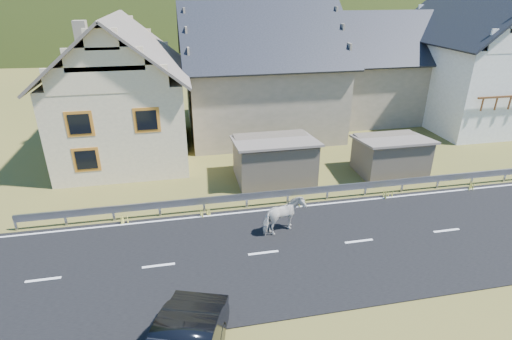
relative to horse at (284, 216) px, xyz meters
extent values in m
plane|color=#484C20|center=(2.86, -1.28, -0.81)|extent=(160.00, 160.00, 0.00)
cube|color=black|center=(2.86, -1.28, -0.79)|extent=(60.00, 7.00, 0.04)
cube|color=silver|center=(2.86, -1.28, -0.77)|extent=(60.00, 6.60, 0.01)
cube|color=#93969B|center=(2.86, 2.40, -0.23)|extent=(28.00, 0.08, 0.34)
cube|color=#93969B|center=(-11.14, 2.42, -0.46)|extent=(0.10, 0.06, 0.70)
cube|color=#93969B|center=(-9.14, 2.42, -0.46)|extent=(0.10, 0.06, 0.70)
cube|color=#93969B|center=(-7.14, 2.42, -0.46)|extent=(0.10, 0.06, 0.70)
cube|color=#93969B|center=(-5.14, 2.42, -0.46)|extent=(0.10, 0.06, 0.70)
cube|color=#93969B|center=(-3.14, 2.42, -0.46)|extent=(0.10, 0.06, 0.70)
cube|color=#93969B|center=(-1.14, 2.42, -0.46)|extent=(0.10, 0.06, 0.70)
cube|color=#93969B|center=(0.86, 2.42, -0.46)|extent=(0.10, 0.06, 0.70)
cube|color=#93969B|center=(2.86, 2.42, -0.46)|extent=(0.10, 0.06, 0.70)
cube|color=#93969B|center=(4.86, 2.42, -0.46)|extent=(0.10, 0.06, 0.70)
cube|color=#93969B|center=(6.86, 2.42, -0.46)|extent=(0.10, 0.06, 0.70)
cube|color=#93969B|center=(8.86, 2.42, -0.46)|extent=(0.10, 0.06, 0.70)
cube|color=#93969B|center=(10.86, 2.42, -0.46)|extent=(0.10, 0.06, 0.70)
cube|color=#93969B|center=(12.86, 2.42, -0.46)|extent=(0.10, 0.06, 0.70)
cube|color=brown|center=(0.86, 5.22, 0.29)|extent=(4.30, 3.30, 2.40)
cube|color=brown|center=(7.36, 4.72, 0.19)|extent=(3.80, 2.90, 2.20)
cube|color=#FFE7B5|center=(-7.14, 10.72, 1.69)|extent=(7.00, 9.00, 5.00)
cube|color=orange|center=(-8.74, 6.22, 2.59)|extent=(1.30, 0.12, 1.30)
cube|color=orange|center=(-5.54, 6.22, 2.59)|extent=(1.30, 0.12, 1.30)
cube|color=orange|center=(-8.74, 6.22, 0.69)|extent=(1.30, 0.12, 1.30)
cube|color=gray|center=(-9.14, 12.22, 5.75)|extent=(0.70, 0.70, 2.40)
cube|color=gray|center=(1.86, 13.72, 1.69)|extent=(10.00, 9.00, 5.00)
cube|color=gray|center=(11.86, 15.72, 1.49)|extent=(9.00, 8.00, 4.60)
cube|color=white|center=(17.86, 12.72, 2.19)|extent=(8.00, 10.00, 6.00)
ellipsoid|color=#1D320E|center=(7.86, 178.72, -20.81)|extent=(440.00, 280.00, 260.00)
imported|color=beige|center=(0.00, 0.00, 0.00)|extent=(1.48, 2.01, 1.55)
camera|label=1|loc=(-3.94, -13.78, 8.65)|focal=28.00mm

